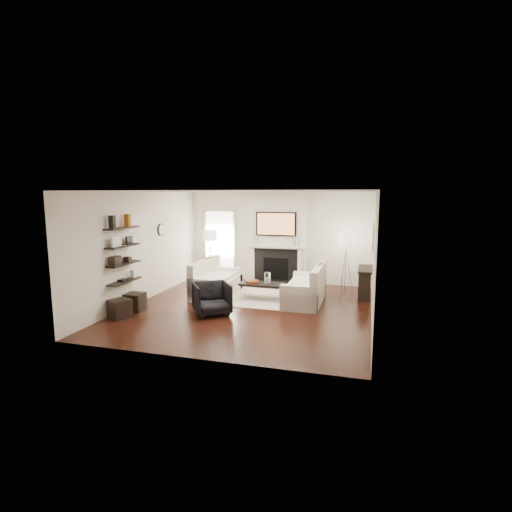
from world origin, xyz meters
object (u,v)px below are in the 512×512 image
(coffee_table, at_px, (262,284))
(lamp_right_shade, at_px, (346,240))
(loveseat_right_base, at_px, (304,294))
(loveseat_left_base, at_px, (217,287))
(armchair, at_px, (212,297))
(ottoman_near, at_px, (135,302))
(lamp_left_shade, at_px, (210,235))

(coffee_table, height_order, lamp_right_shade, lamp_right_shade)
(coffee_table, bearing_deg, loveseat_right_base, 0.25)
(loveseat_left_base, distance_m, lamp_right_shade, 3.65)
(coffee_table, relative_size, armchair, 1.42)
(armchair, bearing_deg, coffee_table, 28.71)
(loveseat_right_base, distance_m, lamp_right_shade, 1.95)
(ottoman_near, bearing_deg, armchair, 7.16)
(ottoman_near, bearing_deg, loveseat_right_base, 25.63)
(coffee_table, bearing_deg, armchair, -116.00)
(coffee_table, xyz_separation_m, ottoman_near, (-2.54, -1.74, -0.20))
(coffee_table, xyz_separation_m, lamp_right_shade, (1.98, 1.22, 1.05))
(lamp_left_shade, relative_size, ottoman_near, 1.00)
(lamp_left_shade, bearing_deg, lamp_right_shade, -1.18)
(loveseat_left_base, relative_size, lamp_right_shade, 4.50)
(armchair, relative_size, lamp_right_shade, 1.94)
(loveseat_left_base, distance_m, loveseat_right_base, 2.35)
(loveseat_left_base, relative_size, loveseat_right_base, 1.00)
(armchair, xyz_separation_m, lamp_left_shade, (-1.19, 2.81, 1.06))
(lamp_left_shade, bearing_deg, loveseat_left_base, -61.31)
(ottoman_near, bearing_deg, coffee_table, 34.32)
(armchair, bearing_deg, lamp_right_shade, 9.90)
(loveseat_left_base, bearing_deg, lamp_left_shade, 118.69)
(loveseat_right_base, height_order, lamp_left_shade, lamp_left_shade)
(loveseat_right_base, relative_size, coffee_table, 1.64)
(lamp_right_shade, xyz_separation_m, ottoman_near, (-4.52, -2.96, -1.25))
(lamp_left_shade, height_order, ottoman_near, lamp_left_shade)
(loveseat_right_base, xyz_separation_m, ottoman_near, (-3.63, -1.74, -0.01))
(loveseat_right_base, bearing_deg, armchair, -140.28)
(loveseat_right_base, height_order, lamp_right_shade, lamp_right_shade)
(coffee_table, bearing_deg, lamp_left_shade, 145.91)
(coffee_table, height_order, lamp_left_shade, lamp_left_shade)
(loveseat_right_base, height_order, ottoman_near, loveseat_right_base)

